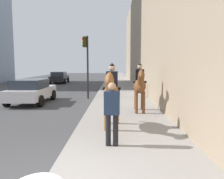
# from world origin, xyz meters

# --- Properties ---
(mounted_horse_near) EXTENTS (2.15, 0.66, 2.23)m
(mounted_horse_near) POSITION_xyz_m (3.60, -1.23, 1.33)
(mounted_horse_near) COLOR brown
(mounted_horse_near) RESTS_ON sidewalk_slab
(mounted_horse_far) EXTENTS (2.15, 0.63, 2.25)m
(mounted_horse_far) POSITION_xyz_m (6.27, -2.49, 1.35)
(mounted_horse_far) COLOR brown
(mounted_horse_far) RESTS_ON sidewalk_slab
(pedestrian_greeting) EXTENTS (0.29, 0.42, 1.70)m
(pedestrian_greeting) POSITION_xyz_m (1.83, -1.26, 1.10)
(pedestrian_greeting) COLOR black
(pedestrian_greeting) RESTS_ON sidewalk_slab
(car_near_lane) EXTENTS (4.39, 2.13, 1.44)m
(car_near_lane) POSITION_xyz_m (24.07, 5.55, 0.76)
(car_near_lane) COLOR black
(car_near_lane) RESTS_ON ground
(car_mid_lane) EXTENTS (4.11, 2.07, 1.44)m
(car_mid_lane) POSITION_xyz_m (9.26, 3.61, 0.76)
(car_mid_lane) COLOR silver
(car_mid_lane) RESTS_ON ground
(traffic_light_near_curb) EXTENTS (0.20, 0.44, 4.20)m
(traffic_light_near_curb) POSITION_xyz_m (11.19, 0.55, 2.79)
(traffic_light_near_curb) COLOR black
(traffic_light_near_curb) RESTS_ON ground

